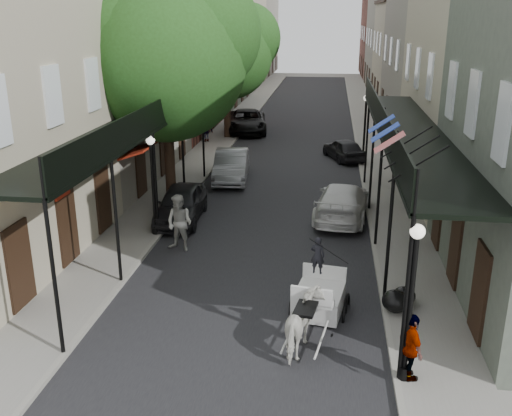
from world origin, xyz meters
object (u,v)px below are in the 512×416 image
(tree_far, at_px, (232,49))
(carriage, at_px, (322,276))
(pedestrian_sidewalk_right, at_px, (411,347))
(horse, at_px, (304,324))
(car_right_near, at_px, (343,201))
(car_left_mid, at_px, (231,165))
(lamppost_right_near, at_px, (411,302))
(car_left_near, at_px, (181,203))
(lamppost_right_far, at_px, (365,128))
(pedestrian_walking, at_px, (180,223))
(car_right_far, at_px, (344,149))
(lamppost_left, at_px, (153,184))
(car_left_far, at_px, (247,121))
(pedestrian_sidewalk_left, at_px, (206,129))
(tree_near, at_px, (175,51))

(tree_far, relative_size, carriage, 3.46)
(pedestrian_sidewalk_right, bearing_deg, horse, 47.69)
(carriage, height_order, car_right_near, carriage)
(car_left_mid, bearing_deg, carriage, -75.16)
(lamppost_right_near, relative_size, car_left_near, 0.89)
(lamppost_right_far, distance_m, carriage, 16.86)
(tree_far, distance_m, pedestrian_sidewalk_right, 27.94)
(lamppost_right_near, height_order, pedestrian_walking, lamppost_right_near)
(tree_far, xyz_separation_m, car_right_near, (7.10, -15.18, -5.12))
(pedestrian_walking, bearing_deg, car_left_near, 122.50)
(pedestrian_walking, relative_size, car_right_far, 0.55)
(lamppost_left, xyz_separation_m, car_left_far, (0.50, 20.23, -1.26))
(pedestrian_sidewalk_left, height_order, car_left_far, pedestrian_sidewalk_left)
(lamppost_left, xyz_separation_m, car_right_far, (7.16, 13.00, -1.43))
(tree_near, bearing_deg, car_left_far, 87.87)
(pedestrian_sidewalk_left, bearing_deg, pedestrian_sidewalk_right, 74.31)
(lamppost_left, distance_m, carriage, 7.92)
(car_right_near, bearing_deg, pedestrian_sidewalk_right, 103.71)
(carriage, bearing_deg, car_right_near, 94.12)
(car_right_far, bearing_deg, tree_far, -57.02)
(pedestrian_sidewalk_right, bearing_deg, pedestrian_sidewalk_left, 2.45)
(pedestrian_sidewalk_right, bearing_deg, lamppost_right_near, 70.31)
(pedestrian_walking, height_order, car_right_near, pedestrian_walking)
(tree_near, bearing_deg, lamppost_right_far, 43.31)
(lamppost_left, distance_m, car_left_near, 2.35)
(car_right_near, xyz_separation_m, car_right_far, (0.21, 10.00, -0.09))
(tree_far, height_order, pedestrian_walking, tree_far)
(horse, bearing_deg, car_left_far, -69.60)
(pedestrian_sidewalk_left, bearing_deg, tree_near, 59.24)
(car_left_mid, bearing_deg, horse, -79.38)
(pedestrian_sidewalk_left, bearing_deg, horse, 69.99)
(pedestrian_sidewalk_left, distance_m, car_left_mid, 8.90)
(pedestrian_walking, xyz_separation_m, car_right_near, (5.70, 4.15, -0.30))
(carriage, relative_size, car_left_mid, 0.55)
(pedestrian_walking, bearing_deg, car_right_far, 85.91)
(pedestrian_sidewalk_right, bearing_deg, car_right_near, -12.71)
(carriage, height_order, car_left_mid, carriage)
(lamppost_right_near, distance_m, car_left_mid, 17.39)
(pedestrian_sidewalk_left, height_order, pedestrian_sidewalk_right, pedestrian_sidewalk_right)
(tree_far, distance_m, car_right_far, 10.36)
(lamppost_right_far, distance_m, car_left_far, 11.34)
(tree_near, height_order, pedestrian_walking, tree_near)
(lamppost_left, distance_m, pedestrian_sidewalk_right, 11.58)
(car_left_near, bearing_deg, horse, -61.36)
(carriage, xyz_separation_m, car_left_mid, (-4.77, 12.71, -0.22))
(pedestrian_sidewalk_right, distance_m, car_right_near, 11.08)
(pedestrian_sidewalk_right, bearing_deg, tree_far, -1.81)
(tree_far, distance_m, lamppost_right_far, 11.05)
(car_left_mid, bearing_deg, lamppost_right_far, 25.11)
(lamppost_right_near, height_order, carriage, lamppost_right_near)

